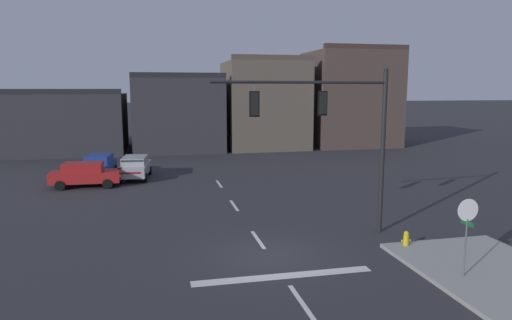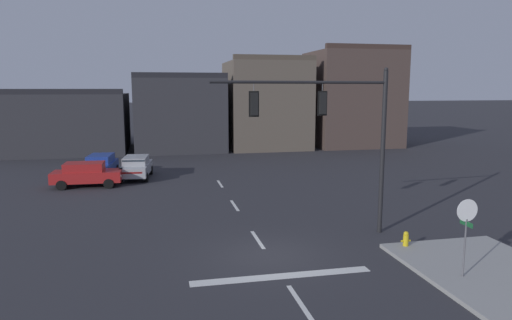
{
  "view_description": "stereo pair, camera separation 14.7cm",
  "coord_description": "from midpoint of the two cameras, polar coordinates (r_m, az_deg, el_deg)",
  "views": [
    {
      "loc": [
        -4.23,
        -16.69,
        6.45
      ],
      "look_at": [
        0.44,
        4.37,
        3.1
      ],
      "focal_mm": 32.52,
      "sensor_mm": 36.0,
      "label": 1
    },
    {
      "loc": [
        -4.09,
        -16.72,
        6.45
      ],
      "look_at": [
        0.44,
        4.37,
        3.1
      ],
      "focal_mm": 32.52,
      "sensor_mm": 36.0,
      "label": 2
    }
  ],
  "objects": [
    {
      "name": "ground_plane",
      "position": [
        18.38,
        1.42,
        -11.71
      ],
      "size": [
        400.0,
        400.0,
        0.0
      ],
      "primitive_type": "plane",
      "color": "#2B2B30"
    },
    {
      "name": "sidewalk_near_corner",
      "position": [
        18.18,
        27.98,
        -12.77
      ],
      "size": [
        5.0,
        8.0,
        0.15
      ],
      "primitive_type": "cube",
      "color": "gray",
      "rests_on": "ground"
    },
    {
      "name": "stop_bar_paint",
      "position": [
        16.58,
        3.13,
        -14.06
      ],
      "size": [
        6.4,
        0.5,
        0.01
      ],
      "primitive_type": "cube",
      "color": "silver",
      "rests_on": "ground"
    },
    {
      "name": "lane_centreline",
      "position": [
        20.21,
        0.04,
        -9.76
      ],
      "size": [
        0.16,
        26.4,
        0.01
      ],
      "color": "silver",
      "rests_on": "ground"
    },
    {
      "name": "signal_mast_near_side",
      "position": [
        19.98,
        9.9,
        4.38
      ],
      "size": [
        7.8,
        0.81,
        7.33
      ],
      "color": "black",
      "rests_on": "ground"
    },
    {
      "name": "stop_sign",
      "position": [
        17.03,
        24.32,
        -6.62
      ],
      "size": [
        0.76,
        0.64,
        2.83
      ],
      "color": "#56565B",
      "rests_on": "ground"
    },
    {
      "name": "car_lot_nearside",
      "position": [
        32.48,
        -20.4,
        -1.64
      ],
      "size": [
        4.51,
        2.04,
        1.61
      ],
      "color": "#A81E1E",
      "rests_on": "ground"
    },
    {
      "name": "car_lot_middle",
      "position": [
        34.44,
        -14.76,
        -0.8
      ],
      "size": [
        2.27,
        4.59,
        1.61
      ],
      "color": "#9EA0A5",
      "rests_on": "ground"
    },
    {
      "name": "car_lot_farside",
      "position": [
        35.84,
        -18.85,
        -0.62
      ],
      "size": [
        2.3,
        4.6,
        1.61
      ],
      "color": "navy",
      "rests_on": "ground"
    },
    {
      "name": "fire_hydrant",
      "position": [
        19.94,
        17.77,
        -9.48
      ],
      "size": [
        0.4,
        0.3,
        0.75
      ],
      "color": "gold",
      "rests_on": "ground"
    },
    {
      "name": "building_row",
      "position": [
        50.63,
        -4.86,
        6.17
      ],
      "size": [
        41.1,
        13.2,
        10.92
      ],
      "color": "#2D2D33",
      "rests_on": "ground"
    }
  ]
}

